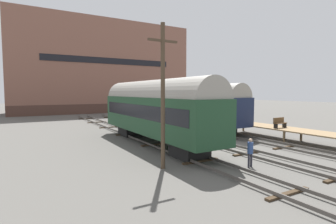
# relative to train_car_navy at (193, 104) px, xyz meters

# --- Properties ---
(ground_plane) EXTENTS (200.00, 200.00, 0.00)m
(ground_plane) POSITION_rel_train_car_navy_xyz_m (-4.06, -9.28, -2.92)
(ground_plane) COLOR #56544F
(track_left) EXTENTS (2.60, 60.00, 0.26)m
(track_left) POSITION_rel_train_car_navy_xyz_m (-8.12, -9.28, -2.78)
(track_left) COLOR #4C4742
(track_left) RESTS_ON ground
(track_middle) EXTENTS (2.60, 60.00, 0.26)m
(track_middle) POSITION_rel_train_car_navy_xyz_m (-4.06, -9.28, -2.78)
(track_middle) COLOR #4C4742
(track_middle) RESTS_ON ground
(track_right) EXTENTS (2.60, 60.00, 0.26)m
(track_right) POSITION_rel_train_car_navy_xyz_m (-0.00, -9.28, -2.78)
(track_right) COLOR #4C4742
(track_right) RESTS_ON ground
(train_car_navy) EXTENTS (2.91, 15.76, 5.13)m
(train_car_navy) POSITION_rel_train_car_navy_xyz_m (0.00, 0.00, 0.00)
(train_car_navy) COLOR black
(train_car_navy) RESTS_ON ground
(train_car_grey) EXTENTS (3.00, 18.95, 5.34)m
(train_car_grey) POSITION_rel_train_car_navy_xyz_m (-4.06, 2.20, 0.13)
(train_car_grey) COLOR black
(train_car_grey) RESTS_ON ground
(train_car_green) EXTENTS (2.97, 15.61, 5.28)m
(train_car_green) POSITION_rel_train_car_navy_xyz_m (-8.12, -5.96, 0.08)
(train_car_green) COLOR black
(train_car_green) RESTS_ON ground
(station_platform) EXTENTS (2.65, 13.89, 1.12)m
(station_platform) POSITION_rel_train_car_navy_xyz_m (2.64, -11.11, -1.89)
(station_platform) COLOR #8C704C
(station_platform) RESTS_ON ground
(bench) EXTENTS (1.40, 0.40, 0.91)m
(bench) POSITION_rel_train_car_navy_xyz_m (2.37, -9.96, -1.32)
(bench) COLOR brown
(bench) RESTS_ON station_platform
(person_worker) EXTENTS (0.32, 0.32, 1.67)m
(person_worker) POSITION_rel_train_car_navy_xyz_m (-6.37, -14.61, -1.92)
(person_worker) COLOR #282833
(person_worker) RESTS_ON ground
(utility_pole) EXTENTS (1.80, 0.24, 8.05)m
(utility_pole) POSITION_rel_train_car_navy_xyz_m (-10.80, -12.32, 1.26)
(utility_pole) COLOR #473828
(utility_pole) RESTS_ON ground
(warehouse_building) EXTENTS (37.08, 10.49, 19.23)m
(warehouse_building) POSITION_rel_train_car_navy_xyz_m (-1.02, 32.48, 6.69)
(warehouse_building) COLOR #4F342A
(warehouse_building) RESTS_ON ground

